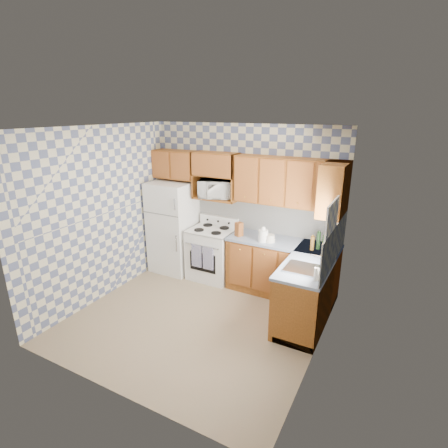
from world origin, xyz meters
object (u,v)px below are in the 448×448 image
at_px(refrigerator, 173,227).
at_px(electric_kettle, 263,236).
at_px(microwave, 216,189).
at_px(stove_body, 212,254).

bearing_deg(refrigerator, electric_kettle, -3.36).
bearing_deg(electric_kettle, microwave, 163.37).
distance_m(stove_body, electric_kettle, 1.17).
relative_size(refrigerator, stove_body, 1.87).
bearing_deg(electric_kettle, refrigerator, 176.64).
bearing_deg(electric_kettle, stove_body, 172.58).
height_order(stove_body, electric_kettle, electric_kettle).
bearing_deg(stove_body, electric_kettle, -7.42).
relative_size(stove_body, electric_kettle, 4.68).
height_order(refrigerator, microwave, microwave).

